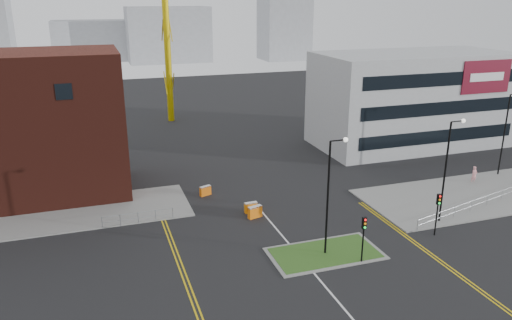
{
  "coord_description": "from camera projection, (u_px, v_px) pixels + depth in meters",
  "views": [
    {
      "loc": [
        -13.89,
        -22.6,
        18.79
      ],
      "look_at": [
        -0.51,
        17.16,
        5.0
      ],
      "focal_mm": 35.0,
      "sensor_mm": 36.0,
      "label": 1
    }
  ],
  "objects": [
    {
      "name": "island_kerb",
      "position": [
        325.0,
        253.0,
        38.22
      ],
      "size": [
        8.6,
        4.6,
        0.08
      ],
      "primitive_type": "cube",
      "color": "slate",
      "rests_on": "ground"
    },
    {
      "name": "yellow_left_b",
      "position": [
        182.0,
        264.0,
        36.79
      ],
      "size": [
        0.12,
        24.0,
        0.01
      ],
      "primitive_type": "cube",
      "color": "gold",
      "rests_on": "ground"
    },
    {
      "name": "skyline_d",
      "position": [
        105.0,
        40.0,
        152.18
      ],
      "size": [
        30.0,
        12.0,
        12.0
      ],
      "primitive_type": "cube",
      "color": "gray",
      "rests_on": "ground"
    },
    {
      "name": "barrier_left",
      "position": [
        255.0,
        211.0,
        44.34
      ],
      "size": [
        1.36,
        0.76,
        1.09
      ],
      "color": "orange",
      "rests_on": "ground"
    },
    {
      "name": "traffic_light_island",
      "position": [
        364.0,
        231.0,
        36.22
      ],
      "size": [
        0.28,
        0.33,
        3.65
      ],
      "color": "black",
      "rests_on": "ground"
    },
    {
      "name": "traffic_light_right",
      "position": [
        438.0,
        207.0,
        40.45
      ],
      "size": [
        0.28,
        0.33,
        3.65
      ],
      "color": "black",
      "rests_on": "ground"
    },
    {
      "name": "yellow_right_b",
      "position": [
        427.0,
        250.0,
        38.8
      ],
      "size": [
        0.12,
        20.0,
        0.01
      ],
      "primitive_type": "cube",
      "color": "gold",
      "rests_on": "ground"
    },
    {
      "name": "grass_island",
      "position": [
        325.0,
        253.0,
        38.22
      ],
      "size": [
        8.0,
        4.0,
        0.12
      ],
      "primitive_type": "cube",
      "color": "#274918",
      "rests_on": "ground"
    },
    {
      "name": "railing_left",
      "position": [
        138.0,
        216.0,
        43.07
      ],
      "size": [
        6.05,
        0.05,
        1.1
      ],
      "color": "gray",
      "rests_on": "ground"
    },
    {
      "name": "ground",
      "position": [
        353.0,
        320.0,
        30.43
      ],
      "size": [
        200.0,
        200.0,
        0.0
      ],
      "primitive_type": "plane",
      "color": "black",
      "rests_on": "ground"
    },
    {
      "name": "yellow_right_a",
      "position": [
        424.0,
        251.0,
        38.71
      ],
      "size": [
        0.12,
        20.0,
        0.01
      ],
      "primitive_type": "cube",
      "color": "gold",
      "rests_on": "ground"
    },
    {
      "name": "streetlamp_island",
      "position": [
        331.0,
        188.0,
        36.61
      ],
      "size": [
        1.46,
        0.36,
        9.18
      ],
      "color": "black",
      "rests_on": "ground"
    },
    {
      "name": "barrier_right",
      "position": [
        251.0,
        207.0,
        45.42
      ],
      "size": [
        1.19,
        0.44,
        0.99
      ],
      "color": "orange",
      "rests_on": "ground"
    },
    {
      "name": "barrier_mid",
      "position": [
        205.0,
        190.0,
        49.33
      ],
      "size": [
        1.21,
        0.75,
        0.97
      ],
      "color": "orange",
      "rests_on": "ground"
    },
    {
      "name": "railing_right",
      "position": [
        487.0,
        198.0,
        46.75
      ],
      "size": [
        19.05,
        5.05,
        1.1
      ],
      "color": "gray",
      "rests_on": "ground"
    },
    {
      "name": "yellow_left_a",
      "position": [
        178.0,
        265.0,
        36.7
      ],
      "size": [
        0.12,
        24.0,
        0.01
      ],
      "primitive_type": "cube",
      "color": "gold",
      "rests_on": "ground"
    },
    {
      "name": "pavement_right",
      "position": [
        480.0,
        194.0,
        49.68
      ],
      "size": [
        24.0,
        10.0,
        0.12
      ],
      "primitive_type": "cube",
      "color": "slate",
      "rests_on": "ground"
    },
    {
      "name": "centre_line",
      "position": [
        338.0,
        302.0,
        32.23
      ],
      "size": [
        0.15,
        30.0,
        0.01
      ],
      "primitive_type": "cube",
      "color": "silver",
      "rests_on": "ground"
    },
    {
      "name": "office_block",
      "position": [
        412.0,
        99.0,
        65.22
      ],
      "size": [
        25.0,
        12.2,
        12.0
      ],
      "color": "#9FA1A4",
      "rests_on": "ground"
    },
    {
      "name": "skyline_c",
      "position": [
        285.0,
        13.0,
        152.24
      ],
      "size": [
        14.0,
        12.0,
        28.0
      ],
      "primitive_type": "cube",
      "color": "gray",
      "rests_on": "ground"
    },
    {
      "name": "streetlamp_right_near",
      "position": [
        448.0,
        163.0,
        42.05
      ],
      "size": [
        1.46,
        0.36,
        9.18
      ],
      "color": "black",
      "rests_on": "ground"
    },
    {
      "name": "skyline_b",
      "position": [
        168.0,
        35.0,
        148.01
      ],
      "size": [
        24.0,
        12.0,
        16.0
      ],
      "primitive_type": "cube",
      "color": "gray",
      "rests_on": "ground"
    },
    {
      "name": "streetlamp_right_far",
      "position": [
        507.0,
        127.0,
        53.5
      ],
      "size": [
        1.46,
        0.36,
        9.18
      ],
      "color": "black",
      "rests_on": "ground"
    },
    {
      "name": "pedestrian",
      "position": [
        474.0,
        175.0,
        52.45
      ],
      "size": [
        0.71,
        0.5,
        1.86
      ],
      "primitive_type": "imported",
      "rotation": [
        0.0,
        0.0,
        0.09
      ],
      "color": "pink",
      "rests_on": "ground"
    },
    {
      "name": "pavement_left",
      "position": [
        30.0,
        219.0,
        44.15
      ],
      "size": [
        28.0,
        8.0,
        0.12
      ],
      "primitive_type": "cube",
      "color": "slate",
      "rests_on": "ground"
    }
  ]
}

